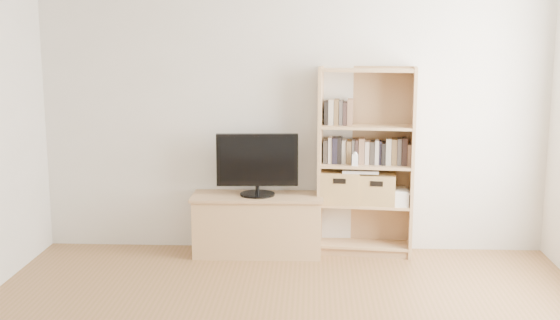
# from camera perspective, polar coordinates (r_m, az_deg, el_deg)

# --- Properties ---
(back_wall) EXTENTS (4.50, 0.02, 2.60)m
(back_wall) POSITION_cam_1_polar(r_m,az_deg,el_deg) (6.24, 1.07, 4.39)
(back_wall) COLOR beige
(back_wall) RESTS_ON floor
(tv_stand) EXTENTS (1.12, 0.43, 0.51)m
(tv_stand) POSITION_cam_1_polar(r_m,az_deg,el_deg) (6.25, -1.83, -5.37)
(tv_stand) COLOR tan
(tv_stand) RESTS_ON floor
(bookshelf) EXTENTS (0.85, 0.38, 1.66)m
(bookshelf) POSITION_cam_1_polar(r_m,az_deg,el_deg) (6.18, 7.00, -0.16)
(bookshelf) COLOR tan
(bookshelf) RESTS_ON floor
(television) EXTENTS (0.71, 0.09, 0.56)m
(television) POSITION_cam_1_polar(r_m,az_deg,el_deg) (6.12, -1.86, -0.34)
(television) COLOR black
(television) RESTS_ON tv_stand
(books_row_mid) EXTENTS (0.92, 0.29, 0.24)m
(books_row_mid) POSITION_cam_1_polar(r_m,az_deg,el_deg) (6.18, 7.02, 0.80)
(books_row_mid) COLOR #302B27
(books_row_mid) RESTS_ON bookshelf
(books_row_upper) EXTENTS (0.41, 0.20, 0.21)m
(books_row_upper) POSITION_cam_1_polar(r_m,az_deg,el_deg) (6.14, 5.37, 3.83)
(books_row_upper) COLOR #302B27
(books_row_upper) RESTS_ON bookshelf
(baby_monitor) EXTENTS (0.05, 0.04, 0.10)m
(baby_monitor) POSITION_cam_1_polar(r_m,az_deg,el_deg) (6.09, 6.12, -0.00)
(baby_monitor) COLOR white
(baby_monitor) RESTS_ON bookshelf
(basket_left) EXTENTS (0.37, 0.31, 0.28)m
(basket_left) POSITION_cam_1_polar(r_m,az_deg,el_deg) (6.23, 4.92, -2.18)
(basket_left) COLOR olive
(basket_left) RESTS_ON bookshelf
(basket_right) EXTENTS (0.35, 0.30, 0.27)m
(basket_right) POSITION_cam_1_polar(r_m,az_deg,el_deg) (6.22, 7.88, -2.33)
(basket_right) COLOR olive
(basket_right) RESTS_ON bookshelf
(laptop) EXTENTS (0.33, 0.24, 0.02)m
(laptop) POSITION_cam_1_polar(r_m,az_deg,el_deg) (6.18, 6.56, -0.85)
(laptop) COLOR silver
(laptop) RESTS_ON basket_left
(magazine_stack) EXTENTS (0.18, 0.25, 0.11)m
(magazine_stack) POSITION_cam_1_polar(r_m,az_deg,el_deg) (6.24, 9.56, -3.05)
(magazine_stack) COLOR beige
(magazine_stack) RESTS_ON bookshelf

